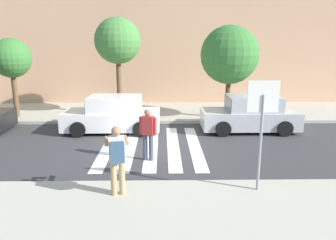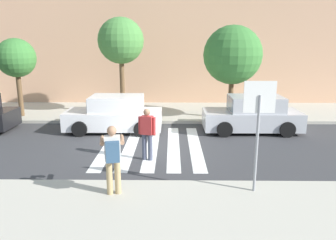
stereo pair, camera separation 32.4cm
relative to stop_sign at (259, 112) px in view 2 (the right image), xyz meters
name	(u,v)px [view 2 (the right image)]	position (x,y,z in m)	size (l,w,h in m)	color
ground_plane	(152,148)	(-2.81, 3.78, -2.16)	(120.00, 120.00, 0.00)	#38383A
sidewalk_far	(158,112)	(-2.81, 9.78, -2.09)	(60.00, 4.80, 0.14)	#B2AD9E
building_facade_far	(161,50)	(-2.81, 14.18, 1.12)	(56.00, 4.00, 6.56)	tan
crosswalk_stripe_0	(109,146)	(-4.41, 3.98, -2.15)	(0.44, 5.20, 0.01)	silver
crosswalk_stripe_1	(131,146)	(-3.61, 3.98, -2.15)	(0.44, 5.20, 0.01)	silver
crosswalk_stripe_2	(152,146)	(-2.81, 3.98, -2.15)	(0.44, 5.20, 0.01)	silver
crosswalk_stripe_3	(173,146)	(-2.01, 3.98, -2.15)	(0.44, 5.20, 0.01)	silver
crosswalk_stripe_4	(195,146)	(-1.21, 3.98, -2.15)	(0.44, 5.20, 0.01)	silver
stop_sign	(259,112)	(0.00, 0.00, 0.00)	(0.76, 0.08, 2.77)	gray
photographer_with_backpack	(113,154)	(-3.49, -0.25, -0.99)	(0.68, 0.91, 1.72)	tan
pedestrian_crossing	(147,131)	(-2.88, 2.54, -1.18)	(0.56, 0.33, 1.72)	#474C60
parked_car_white	(115,115)	(-4.54, 6.08, -1.43)	(4.10, 1.92, 1.55)	white
parked_car_silver	(253,115)	(1.39, 6.08, -1.43)	(4.10, 1.92, 1.55)	#B7BABF
street_tree_west	(16,59)	(-9.67, 8.42, 0.84)	(1.89, 1.89, 3.83)	brown
street_tree_center	(121,41)	(-4.60, 8.86, 1.65)	(2.27, 2.27, 4.84)	brown
street_tree_east	(233,55)	(0.77, 8.04, 1.02)	(2.76, 2.76, 4.43)	brown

